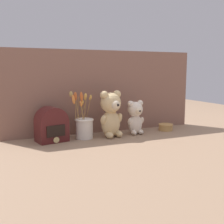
% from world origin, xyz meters
% --- Properties ---
extents(ground_plane, '(4.00, 4.00, 0.00)m').
position_xyz_m(ground_plane, '(0.00, 0.00, 0.00)').
color(ground_plane, '#8E7056').
extents(backdrop_wall, '(1.41, 0.02, 0.57)m').
position_xyz_m(backdrop_wall, '(0.00, 0.17, 0.29)').
color(backdrop_wall, '#845B4C').
rests_on(backdrop_wall, ground).
extents(teddy_bear_large, '(0.17, 0.15, 0.31)m').
position_xyz_m(teddy_bear_large, '(-0.01, 0.00, 0.16)').
color(teddy_bear_large, '#DBBC84').
rests_on(teddy_bear_large, ground).
extents(teddy_bear_medium, '(0.13, 0.12, 0.23)m').
position_xyz_m(teddy_bear_medium, '(0.17, 0.01, 0.12)').
color(teddy_bear_medium, beige).
rests_on(teddy_bear_medium, ground).
extents(flower_vase, '(0.16, 0.14, 0.31)m').
position_xyz_m(flower_vase, '(-0.19, 0.03, 0.09)').
color(flower_vase, silver).
rests_on(flower_vase, ground).
extents(vintage_radio, '(0.20, 0.16, 0.22)m').
position_xyz_m(vintage_radio, '(-0.40, 0.04, 0.10)').
color(vintage_radio, '#4C1919').
rests_on(vintage_radio, ground).
extents(decorative_tin_tall, '(0.11, 0.11, 0.05)m').
position_xyz_m(decorative_tin_tall, '(0.43, 0.02, 0.02)').
color(decorative_tin_tall, tan).
rests_on(decorative_tin_tall, ground).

